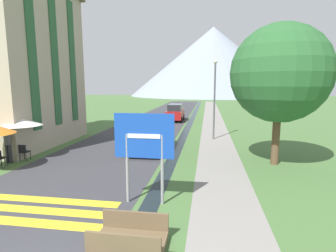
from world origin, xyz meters
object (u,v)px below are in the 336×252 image
Objects in this scene: parked_car_far at (175,113)px; cafe_chair_middle at (24,151)px; hotel_building at (11,53)px; road_sign at (144,144)px; tree_by_path at (280,74)px; parked_car_near at (149,135)px; person_standing_terrace at (8,143)px; footbridge at (130,239)px; streetlamp at (215,93)px; cafe_umbrella_middle_white at (21,122)px.

cafe_chair_middle is at bearing -109.50° from parked_car_far.
hotel_building is 13.35m from road_sign.
tree_by_path is at bearing 1.30° from cafe_chair_middle.
parked_car_near is 1.07× the size of parked_car_far.
cafe_chair_middle is at bearing 47.10° from person_standing_terrace.
hotel_building is at bearing -125.21° from parked_car_far.
road_sign is 2.95m from footbridge.
streetlamp is (9.65, 7.02, 2.76)m from cafe_chair_middle.
road_sign is at bearing -78.45° from parked_car_near.
hotel_building is 5.04× the size of cafe_umbrella_middle_white.
tree_by_path reaches higher than person_standing_terrace.
person_standing_terrace is (-0.17, -0.84, -0.93)m from cafe_umbrella_middle_white.
parked_car_near is 7.65m from tree_by_path.
parked_car_far is 0.73× the size of streetlamp.
footbridge is at bearing -85.71° from parked_car_far.
tree_by_path is at bearing -14.32° from parked_car_near.
parked_car_near is 5.11× the size of cafe_chair_middle.
cafe_umbrella_middle_white is at bearing -146.11° from streetlamp.
cafe_chair_middle is 1.50m from cafe_umbrella_middle_white.
streetlamp is (12.81, 3.41, -2.56)m from hotel_building.
parked_car_near is at bearing 29.05° from person_standing_terrace.
parked_car_far is 10.29m from streetlamp.
cafe_umbrella_middle_white is at bearing -110.77° from parked_car_far.
hotel_building is 10.27m from parked_car_near.
road_sign is 0.68× the size of parked_car_near.
cafe_umbrella_middle_white is (-0.27, 0.35, 1.43)m from cafe_chair_middle.
hotel_building is 6.18× the size of person_standing_terrace.
tree_by_path reaches higher than streetlamp.
parked_car_far is 17.02m from cafe_umbrella_middle_white.
cafe_chair_middle is (-5.75, -16.24, -0.39)m from parked_car_far.
cafe_chair_middle is 12.25m from streetlamp.
road_sign is at bearing -135.53° from tree_by_path.
person_standing_terrace is 0.31× the size of streetlamp.
road_sign is at bearing -29.12° from cafe_umbrella_middle_white.
streetlamp reaches higher than cafe_chair_middle.
cafe_umbrella_middle_white is (-6.11, -2.65, 1.04)m from parked_car_near.
cafe_umbrella_middle_white is (-7.71, 6.56, 1.72)m from footbridge.
streetlamp is at bearing 36.61° from person_standing_terrace.
hotel_building reaches higher than streetlamp.
road_sign is 1.69× the size of person_standing_terrace.
tree_by_path is (6.72, -14.93, 3.43)m from parked_car_far.
road_sign is at bearing -32.61° from cafe_chair_middle.
hotel_building is 2.65× the size of parked_car_far.
road_sign is at bearing -23.53° from person_standing_terrace.
parked_car_near is at bearing 23.47° from cafe_umbrella_middle_white.
parked_car_far reaches higher than footbridge.
parked_car_near reaches higher than cafe_chair_middle.
parked_car_far is (-1.68, 22.44, 0.68)m from footbridge.
cafe_umbrella_middle_white is at bearing 150.88° from road_sign.
parked_car_near is 13.23m from parked_car_far.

